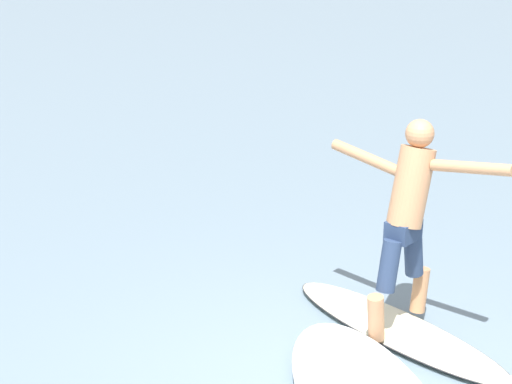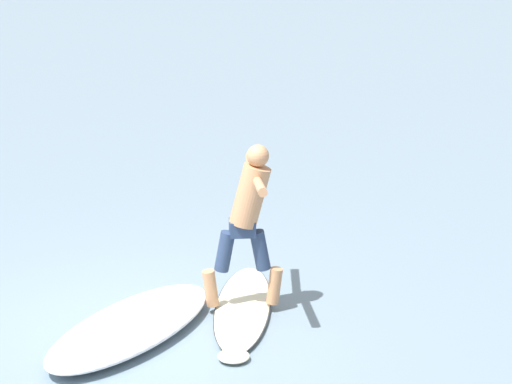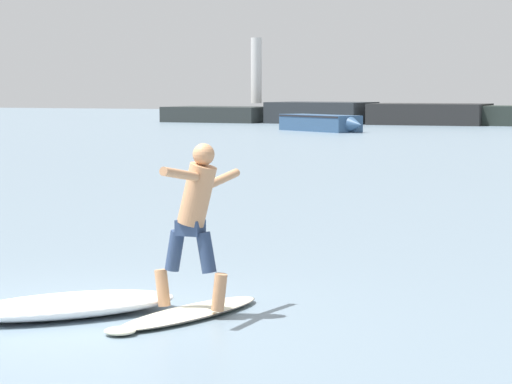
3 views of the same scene
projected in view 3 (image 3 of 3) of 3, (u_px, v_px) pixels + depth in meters
ground_plane at (84, 315)px, 12.55m from camera, size 200.00×200.00×0.00m
surfboard at (188, 313)px, 12.41m from camera, size 1.00×2.43×0.22m
surfer at (196, 212)px, 12.33m from camera, size 0.84×1.60×1.71m
fishing_boat_near_jetty at (322, 123)px, 63.01m from camera, size 5.76×4.54×0.86m
wave_foam_at_tail at (69, 305)px, 12.45m from camera, size 2.18×2.41×0.23m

